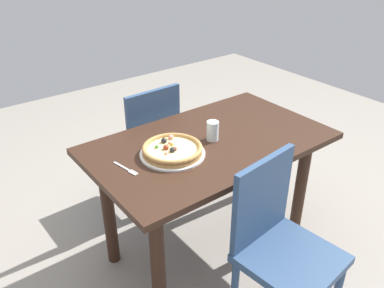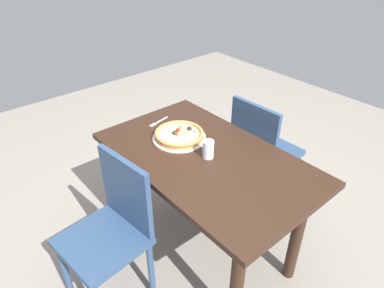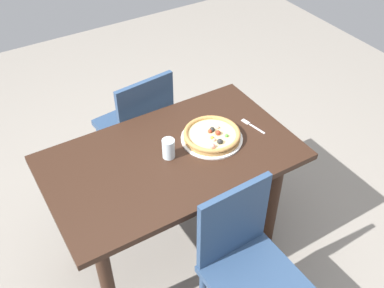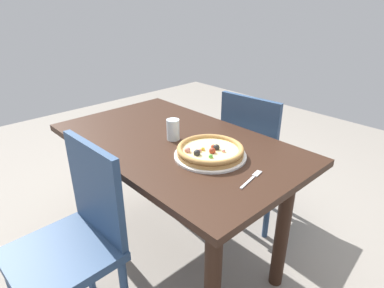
# 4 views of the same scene
# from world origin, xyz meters

# --- Properties ---
(ground_plane) EXTENTS (6.00, 6.00, 0.00)m
(ground_plane) POSITION_xyz_m (0.00, 0.00, 0.00)
(ground_plane) COLOR gray
(dining_table) EXTENTS (1.29, 0.77, 0.75)m
(dining_table) POSITION_xyz_m (0.00, 0.00, 0.62)
(dining_table) COLOR #331E14
(dining_table) RESTS_ON ground
(chair_near) EXTENTS (0.41, 0.41, 0.90)m
(chair_near) POSITION_xyz_m (0.06, -0.60, 0.50)
(chair_near) COLOR navy
(chair_near) RESTS_ON ground
(chair_far) EXTENTS (0.44, 0.44, 0.90)m
(chair_far) POSITION_xyz_m (0.08, 0.60, 0.50)
(chair_far) COLOR navy
(chair_far) RESTS_ON ground
(plate) EXTENTS (0.33, 0.33, 0.01)m
(plate) POSITION_xyz_m (0.25, 0.00, 0.76)
(plate) COLOR white
(plate) RESTS_ON dining_table
(pizza) EXTENTS (0.30, 0.30, 0.05)m
(pizza) POSITION_xyz_m (0.25, 0.00, 0.78)
(pizza) COLOR #B78447
(pizza) RESTS_ON plate
(fork) EXTENTS (0.05, 0.17, 0.00)m
(fork) POSITION_xyz_m (0.50, -0.02, 0.75)
(fork) COLOR silver
(fork) RESTS_ON dining_table
(drinking_glass) EXTENTS (0.07, 0.07, 0.11)m
(drinking_glass) POSITION_xyz_m (-0.02, 0.00, 0.80)
(drinking_glass) COLOR silver
(drinking_glass) RESTS_ON dining_table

